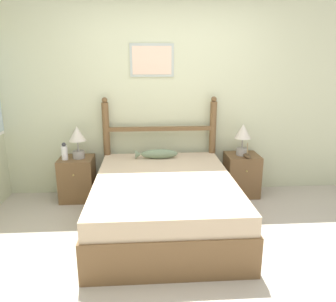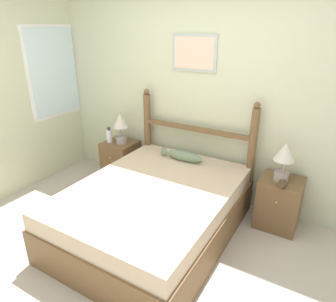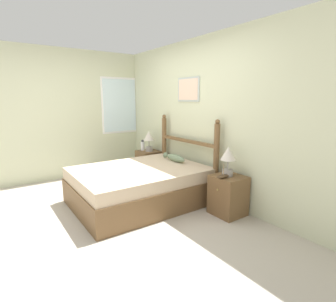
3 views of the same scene
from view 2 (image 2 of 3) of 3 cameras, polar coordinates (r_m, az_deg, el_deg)
ground_plane at (r=2.85m, az=-9.03°, el=-22.73°), size 16.00×16.00×0.00m
wall_back at (r=3.57m, az=7.59°, el=10.48°), size 6.40×0.08×2.55m
bed at (r=3.13m, az=-2.70°, el=-11.26°), size 1.48×1.95×0.55m
headboard at (r=3.66m, az=5.13°, el=1.20°), size 1.48×0.09×1.30m
nightstand_left at (r=4.26m, az=-8.98°, el=-1.81°), size 0.42×0.42×0.55m
nightstand_right at (r=3.46m, az=20.37°, el=-9.23°), size 0.42×0.42×0.55m
table_lamp_left at (r=4.04m, az=-9.06°, el=5.04°), size 0.21×0.21×0.41m
table_lamp_right at (r=3.21m, az=21.28°, el=-1.00°), size 0.21×0.21×0.41m
bottle at (r=4.15m, az=-11.12°, el=2.95°), size 0.08×0.08×0.22m
model_boat at (r=3.20m, az=20.91°, el=-5.77°), size 0.08×0.22×0.19m
fish_pillow at (r=3.53m, az=2.73°, el=-0.89°), size 0.53×0.12×0.12m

